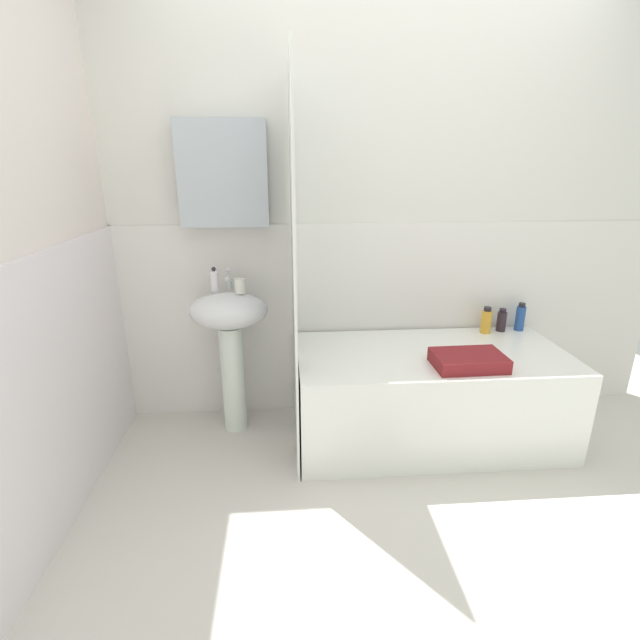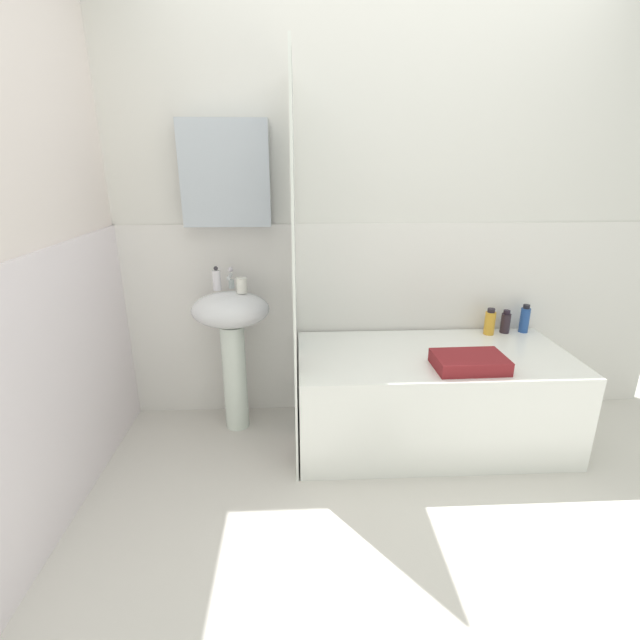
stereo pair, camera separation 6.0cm
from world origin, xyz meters
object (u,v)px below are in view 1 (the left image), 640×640
at_px(soap_dispenser, 214,280).
at_px(shampoo_bottle, 486,321).
at_px(toothbrush_cup, 240,286).
at_px(lotion_bottle, 520,318).
at_px(bathtub, 429,395).
at_px(body_wash_bottle, 502,321).
at_px(sink, 230,332).
at_px(towel_folded, 468,360).

relative_size(soap_dispenser, shampoo_bottle, 0.83).
relative_size(toothbrush_cup, lotion_bottle, 0.46).
bearing_deg(bathtub, body_wash_bottle, 29.74).
height_order(lotion_bottle, shampoo_bottle, lotion_bottle).
xyz_separation_m(sink, toothbrush_cup, (0.07, 0.00, 0.27)).
relative_size(sink, toothbrush_cup, 10.37).
distance_m(body_wash_bottle, towel_folded, 0.65).
bearing_deg(lotion_bottle, body_wash_bottle, -178.11).
distance_m(sink, shampoo_bottle, 1.56).
distance_m(shampoo_bottle, towel_folded, 0.57).
bearing_deg(towel_folded, sink, 162.81).
height_order(soap_dispenser, towel_folded, soap_dispenser).
xyz_separation_m(sink, shampoo_bottle, (1.55, 0.10, -0.01)).
xyz_separation_m(body_wash_bottle, towel_folded, (-0.41, -0.51, -0.03)).
height_order(shampoo_bottle, towel_folded, shampoo_bottle).
xyz_separation_m(sink, soap_dispenser, (-0.08, 0.06, 0.29)).
bearing_deg(lotion_bottle, bathtub, -154.75).
bearing_deg(toothbrush_cup, bathtub, -9.65).
bearing_deg(lotion_bottle, toothbrush_cup, -175.78).
height_order(sink, soap_dispenser, soap_dispenser).
bearing_deg(bathtub, shampoo_bottle, 33.60).
bearing_deg(shampoo_bottle, bathtub, -146.40).
height_order(toothbrush_cup, towel_folded, toothbrush_cup).
bearing_deg(toothbrush_cup, shampoo_bottle, 3.82).
bearing_deg(toothbrush_cup, body_wash_bottle, 4.40).
distance_m(bathtub, shampoo_bottle, 0.61).
relative_size(soap_dispenser, body_wash_bottle, 0.95).
distance_m(lotion_bottle, shampoo_bottle, 0.23).
relative_size(soap_dispenser, towel_folded, 0.38).
relative_size(lotion_bottle, towel_folded, 0.50).
bearing_deg(bathtub, soap_dispenser, 168.67).
bearing_deg(towel_folded, shampoo_bottle, 58.52).
xyz_separation_m(toothbrush_cup, towel_folded, (1.18, -0.39, -0.32)).
height_order(lotion_bottle, body_wash_bottle, lotion_bottle).
bearing_deg(toothbrush_cup, sink, -179.33).
distance_m(soap_dispenser, towel_folded, 1.44).
height_order(lotion_bottle, towel_folded, lotion_bottle).
relative_size(shampoo_bottle, towel_folded, 0.46).
height_order(bathtub, shampoo_bottle, shampoo_bottle).
xyz_separation_m(lotion_bottle, body_wash_bottle, (-0.12, -0.00, -0.02)).
bearing_deg(towel_folded, body_wash_bottle, 51.39).
xyz_separation_m(sink, body_wash_bottle, (1.66, 0.12, -0.02)).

